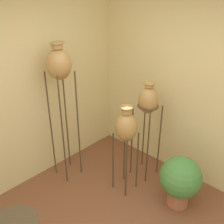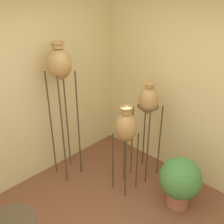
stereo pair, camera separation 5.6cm
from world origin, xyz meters
name	(u,v)px [view 1 (the left image)]	position (x,y,z in m)	size (l,w,h in m)	color
wall_right	(222,95)	(1.93, 0.00, 1.35)	(0.06, 7.80, 2.70)	beige
vase_stand_tall	(59,68)	(0.70, 1.59, 1.64)	(0.31, 0.31, 1.96)	#473823
vase_stand_medium	(148,102)	(1.48, 0.77, 1.17)	(0.30, 0.30, 1.45)	#473823
vase_stand_short	(126,128)	(1.04, 0.78, 0.96)	(0.28, 0.28, 1.25)	#473823
potted_plant	(180,180)	(1.28, 0.08, 0.39)	(0.52, 0.52, 0.69)	#B26647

